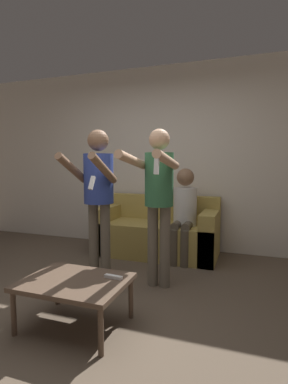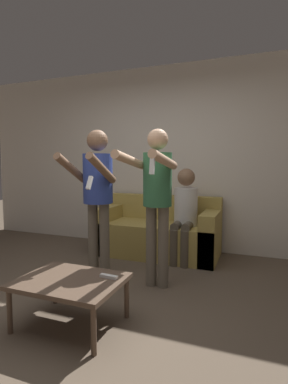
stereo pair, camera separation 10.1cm
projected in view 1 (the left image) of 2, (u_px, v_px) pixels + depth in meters
ground_plane at (90, 311)px, 2.59m from camera, size 14.00×14.00×0.00m
wall_back at (162, 158)px, 4.51m from camera, size 6.40×0.06×2.70m
couch at (157, 233)px, 4.20m from camera, size 1.67×0.77×0.81m
person_standing_left at (98, 187)px, 3.24m from camera, size 0.44×0.67×1.63m
person_standing_right at (158, 190)px, 3.00m from camera, size 0.41×0.79×1.62m
person_seated at (184, 209)px, 3.90m from camera, size 0.31×0.53×1.21m
coffee_table at (75, 285)px, 2.32m from camera, size 0.80×0.61×0.37m
remote_on_table at (113, 277)px, 2.35m from camera, size 0.15×0.05×0.02m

